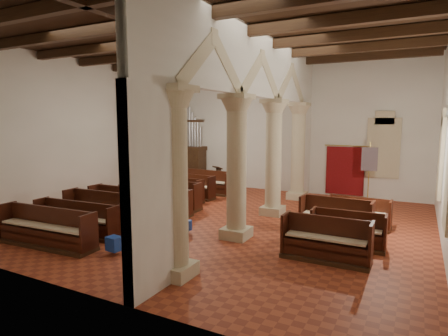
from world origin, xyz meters
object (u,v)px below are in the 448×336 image
pipe_organ (186,158)px  lectern (218,178)px  processional_banner (368,187)px  aisle_pew_0 (326,246)px  nave_pew_0 (46,234)px

pipe_organ → lectern: pipe_organ is taller
lectern → processional_banner: size_ratio=0.42×
lectern → aisle_pew_0: 10.30m
nave_pew_0 → aisle_pew_0: 7.30m
aisle_pew_0 → processional_banner: bearing=87.8°
lectern → nave_pew_0: (0.13, -9.97, -0.10)m
pipe_organ → nave_pew_0: (2.07, -9.98, -1.03)m
processional_banner → nave_pew_0: processional_banner is taller
lectern → aisle_pew_0: (7.01, -7.55, -0.09)m
pipe_organ → processional_banner: size_ratio=1.74×
processional_banner → lectern: bearing=162.2°
pipe_organ → lectern: (1.94, -0.01, -0.93)m
pipe_organ → nave_pew_0: 10.25m
pipe_organ → nave_pew_0: size_ratio=1.41×
nave_pew_0 → aisle_pew_0: bearing=15.9°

